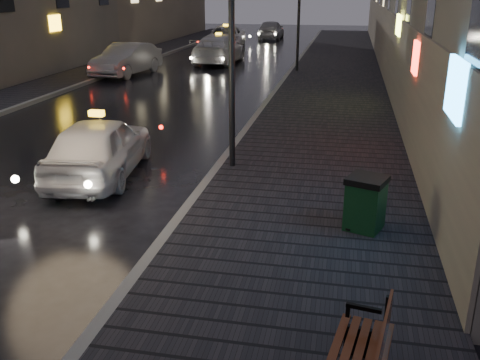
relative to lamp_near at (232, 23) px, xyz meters
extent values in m
plane|color=black|center=(-1.85, -6.00, -3.49)|extent=(120.00, 120.00, 0.00)
cube|color=black|center=(2.05, 15.00, -3.41)|extent=(4.60, 58.00, 0.15)
cube|color=slate|center=(-0.35, 15.00, -3.41)|extent=(0.20, 58.00, 0.15)
cube|color=black|center=(-10.55, 15.00, -3.41)|extent=(2.40, 58.00, 0.15)
cube|color=slate|center=(-9.25, 15.00, -3.41)|extent=(0.20, 58.00, 0.15)
cylinder|color=black|center=(0.00, 0.00, -0.84)|extent=(0.14, 0.14, 5.00)
cylinder|color=black|center=(0.00, 16.00, -0.84)|extent=(0.14, 0.14, 5.00)
cube|color=black|center=(3.03, -6.71, -3.15)|extent=(0.49, 0.14, 0.39)
cube|color=black|center=(3.24, -6.75, -2.81)|extent=(0.07, 0.07, 0.68)
cube|color=black|center=(2.98, -6.70, -2.68)|extent=(0.41, 0.12, 0.05)
cube|color=#4D2310|center=(3.13, -7.47, -2.64)|extent=(0.34, 1.72, 0.39)
cube|color=black|center=(3.08, -3.06, -2.90)|extent=(0.76, 0.76, 0.87)
cube|color=black|center=(3.08, -3.06, -2.41)|extent=(0.82, 0.82, 0.11)
imported|color=silver|center=(-2.99, -0.93, -2.76)|extent=(2.28, 4.44, 1.45)
imported|color=gray|center=(-8.45, 13.80, -2.70)|extent=(2.25, 4.93, 1.57)
imported|color=silver|center=(-4.90, 19.06, -2.68)|extent=(2.31, 5.60, 1.62)
imported|color=silver|center=(-6.35, 27.26, -2.71)|extent=(3.29, 5.92, 1.57)
imported|color=#95969C|center=(-4.11, 35.00, -2.70)|extent=(1.91, 4.67, 1.59)
camera|label=1|loc=(2.62, -12.11, 0.77)|focal=40.00mm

